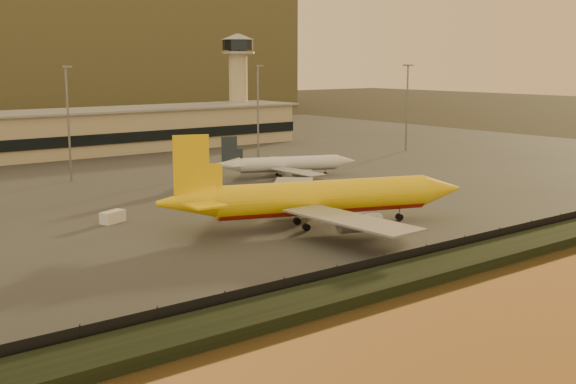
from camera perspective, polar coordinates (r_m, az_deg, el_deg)
name	(u,v)px	position (r m, az deg, el deg)	size (l,w,h in m)	color
ground	(349,246)	(105.87, 4.81, -4.28)	(900.00, 900.00, 0.00)	black
embankment	(440,267)	(94.42, 11.89, -5.84)	(320.00, 7.00, 1.40)	black
tarmac	(87,170)	(185.60, -15.57, 1.72)	(320.00, 220.00, 0.20)	#2D2D2D
perimeter_fence	(416,256)	(96.76, 10.09, -5.01)	(300.00, 0.05, 2.20)	black
control_tower	(238,76)	(248.99, -3.95, 9.15)	(11.20, 11.20, 35.50)	tan
apron_light_masts	(179,108)	(172.61, -8.60, 6.58)	(152.20, 12.20, 25.40)	slate
dhl_cargo_jet	(318,198)	(116.16, 2.38, -0.50)	(50.32, 47.77, 15.52)	yellow
white_narrowbody_jet	(286,164)	(166.61, -0.14, 2.21)	(32.54, 30.71, 9.75)	silver
gse_vehicle_yellow	(262,198)	(135.50, -2.10, -0.51)	(4.34, 1.95, 1.95)	yellow
gse_vehicle_white	(113,217)	(122.94, -13.68, -1.92)	(4.34, 1.95, 1.95)	silver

